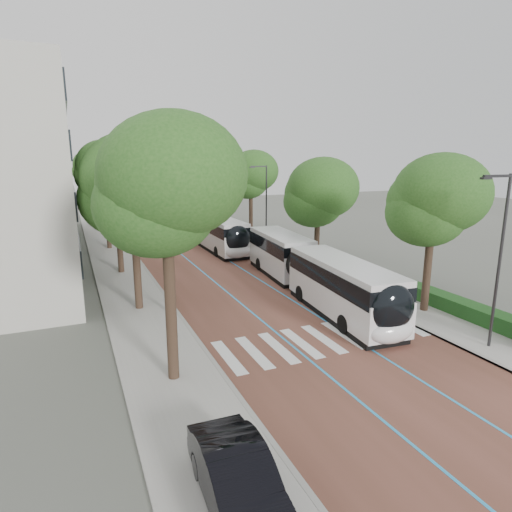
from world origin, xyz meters
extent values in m
plane|color=#51544C|center=(0.00, 0.00, 0.00)|extent=(160.00, 160.00, 0.00)
cube|color=brown|center=(0.00, 40.00, 0.01)|extent=(11.00, 140.00, 0.02)
cube|color=#9B9792|center=(-7.50, 40.00, 0.06)|extent=(4.00, 140.00, 0.12)
cube|color=#9B9792|center=(7.50, 40.00, 0.06)|extent=(4.00, 140.00, 0.12)
cube|color=gray|center=(-5.60, 40.00, 0.06)|extent=(0.20, 140.00, 0.14)
cube|color=gray|center=(5.60, 40.00, 0.06)|extent=(0.20, 140.00, 0.14)
cube|color=silver|center=(-4.80, 1.00, 0.03)|extent=(0.55, 3.60, 0.01)
cube|color=silver|center=(-3.55, 1.00, 0.03)|extent=(0.55, 3.60, 0.01)
cube|color=silver|center=(-2.30, 1.00, 0.03)|extent=(0.55, 3.60, 0.01)
cube|color=silver|center=(-1.05, 1.00, 0.03)|extent=(0.55, 3.60, 0.01)
cube|color=silver|center=(0.20, 1.00, 0.03)|extent=(0.55, 3.60, 0.01)
cube|color=silver|center=(1.45, 1.00, 0.03)|extent=(0.55, 3.60, 0.01)
cube|color=silver|center=(2.70, 1.00, 0.03)|extent=(0.55, 3.60, 0.01)
cube|color=silver|center=(3.95, 1.00, 0.03)|extent=(0.55, 3.60, 0.01)
cube|color=silver|center=(5.20, 1.00, 0.03)|extent=(0.55, 3.60, 0.01)
cube|color=#2993CF|center=(-1.60, 40.00, 0.02)|extent=(0.12, 126.00, 0.01)
cube|color=#2993CF|center=(1.60, 40.00, 0.02)|extent=(0.12, 126.00, 0.01)
cube|color=black|center=(-10.45, 28.00, 3.00)|extent=(0.12, 38.00, 1.60)
cube|color=black|center=(-10.45, 28.00, 6.20)|extent=(0.12, 38.00, 1.60)
cube|color=black|center=(-10.45, 28.00, 9.40)|extent=(0.12, 38.00, 1.60)
cube|color=black|center=(-10.45, 28.00, 12.40)|extent=(0.12, 38.00, 1.60)
cube|color=#184317|center=(9.10, 0.00, 0.52)|extent=(1.20, 14.00, 0.80)
cylinder|color=#29292B|center=(6.80, -3.00, 4.12)|extent=(0.14, 0.14, 8.00)
cube|color=#29292B|center=(6.00, -3.00, 8.02)|extent=(1.70, 0.12, 0.12)
cube|color=#29292B|center=(5.30, -3.00, 7.94)|extent=(0.50, 0.20, 0.10)
cylinder|color=#29292B|center=(6.80, 22.00, 4.12)|extent=(0.14, 0.14, 8.00)
cube|color=#29292B|center=(6.00, 22.00, 8.02)|extent=(1.70, 0.12, 0.12)
cube|color=#29292B|center=(5.30, 22.00, 7.94)|extent=(0.50, 0.20, 0.10)
cylinder|color=#29292B|center=(-6.10, 8.00, 4.12)|extent=(0.14, 0.14, 8.00)
cylinder|color=black|center=(-7.50, 0.00, 2.68)|extent=(0.44, 0.44, 5.36)
ellipsoid|color=#1F4C18|center=(-7.50, 0.00, 7.56)|extent=(5.41, 5.41, 4.60)
cylinder|color=black|center=(-7.50, 9.00, 2.50)|extent=(0.44, 0.44, 5.01)
ellipsoid|color=#1F4C18|center=(-7.50, 9.00, 7.06)|extent=(6.15, 6.15, 5.23)
cylinder|color=black|center=(-7.50, 18.00, 2.33)|extent=(0.44, 0.44, 4.66)
ellipsoid|color=#1F4C18|center=(-7.50, 18.00, 6.56)|extent=(5.55, 5.55, 4.72)
cylinder|color=black|center=(-7.50, 28.00, 2.69)|extent=(0.44, 0.44, 5.37)
ellipsoid|color=#1F4C18|center=(-7.50, 28.00, 7.57)|extent=(5.58, 5.58, 4.74)
cylinder|color=black|center=(-7.50, 40.00, 2.63)|extent=(0.44, 0.44, 5.25)
ellipsoid|color=#1F4C18|center=(-7.50, 40.00, 7.40)|extent=(5.27, 5.27, 4.48)
cylinder|color=black|center=(-7.50, 55.00, 2.59)|extent=(0.44, 0.44, 5.18)
ellipsoid|color=#1F4C18|center=(-7.50, 55.00, 7.29)|extent=(5.31, 5.31, 4.52)
cylinder|color=black|center=(7.70, 2.00, 2.23)|extent=(0.44, 0.44, 4.46)
ellipsoid|color=#1F4C18|center=(7.70, 2.00, 6.28)|extent=(5.20, 5.20, 4.42)
cylinder|color=black|center=(7.70, 14.00, 2.07)|extent=(0.44, 0.44, 4.15)
ellipsoid|color=#1F4C18|center=(7.70, 14.00, 5.85)|extent=(5.79, 5.79, 4.92)
cylinder|color=black|center=(7.70, 28.00, 2.42)|extent=(0.44, 0.44, 4.85)
ellipsoid|color=#1F4C18|center=(7.70, 28.00, 6.83)|extent=(5.37, 5.37, 4.57)
cylinder|color=black|center=(7.70, 44.00, 2.23)|extent=(0.44, 0.44, 4.45)
ellipsoid|color=#1F4C18|center=(7.70, 44.00, 6.27)|extent=(4.90, 4.90, 4.16)
cylinder|color=black|center=(3.35, 8.47, 1.77)|extent=(2.37, 1.10, 2.30)
cube|color=silver|center=(2.89, 3.36, 1.26)|extent=(3.33, 9.55, 1.82)
cube|color=black|center=(2.89, 3.36, 2.40)|extent=(3.35, 9.36, 0.97)
cube|color=silver|center=(2.89, 3.36, 3.04)|extent=(3.26, 9.36, 0.31)
cube|color=black|center=(2.89, 3.36, 0.17)|extent=(3.25, 9.17, 0.35)
cube|color=silver|center=(3.74, 12.77, 1.26)|extent=(3.19, 7.93, 1.82)
cube|color=black|center=(3.74, 12.77, 2.40)|extent=(3.21, 7.78, 0.97)
cube|color=silver|center=(3.74, 12.77, 3.04)|extent=(3.12, 7.77, 0.31)
cube|color=black|center=(3.74, 12.77, 0.17)|extent=(3.11, 7.62, 0.35)
ellipsoid|color=black|center=(2.48, -1.15, 2.00)|extent=(2.44, 1.31, 2.28)
ellipsoid|color=silver|center=(2.48, -1.20, 0.86)|extent=(2.43, 1.21, 1.14)
cylinder|color=black|center=(1.56, 1.19, 0.50)|extent=(0.39, 1.02, 1.00)
cylinder|color=black|center=(3.81, 0.99, 0.50)|extent=(0.39, 1.02, 1.00)
cylinder|color=black|center=(2.76, 14.53, 0.50)|extent=(0.39, 1.02, 1.00)
cylinder|color=black|center=(5.01, 14.33, 0.50)|extent=(0.39, 1.02, 1.00)
cylinder|color=black|center=(2.04, 6.53, 0.50)|extent=(0.39, 1.02, 1.00)
cylinder|color=black|center=(4.29, 6.32, 0.50)|extent=(0.39, 1.02, 1.00)
cube|color=silver|center=(2.26, 23.97, 1.26)|extent=(2.55, 12.01, 1.82)
cube|color=black|center=(2.26, 23.97, 2.40)|extent=(2.59, 11.77, 0.97)
cube|color=silver|center=(2.26, 23.97, 3.04)|extent=(2.50, 11.77, 0.31)
cube|color=black|center=(2.26, 23.97, 0.17)|extent=(2.50, 11.53, 0.35)
ellipsoid|color=black|center=(2.28, 18.12, 2.00)|extent=(2.35, 1.11, 2.28)
ellipsoid|color=silver|center=(2.28, 18.07, 0.86)|extent=(2.35, 1.01, 1.14)
cylinder|color=black|center=(1.14, 20.36, 0.50)|extent=(0.30, 1.00, 1.00)
cylinder|color=black|center=(3.40, 20.37, 0.50)|extent=(0.30, 1.00, 1.00)
cylinder|color=black|center=(1.11, 27.76, 0.50)|extent=(0.30, 1.00, 1.00)
cylinder|color=black|center=(3.37, 27.77, 0.50)|extent=(0.30, 1.00, 1.00)
cube|color=silver|center=(2.62, 36.98, 1.26)|extent=(3.28, 12.14, 1.82)
cube|color=black|center=(2.62, 36.98, 2.40)|extent=(3.31, 11.90, 0.97)
cube|color=silver|center=(2.62, 36.98, 3.04)|extent=(3.22, 11.90, 0.31)
cube|color=black|center=(2.62, 36.98, 0.17)|extent=(3.20, 11.66, 0.35)
ellipsoid|color=black|center=(2.24, 31.14, 2.00)|extent=(2.42, 1.25, 2.28)
ellipsoid|color=silver|center=(2.23, 31.09, 0.86)|extent=(2.41, 1.15, 1.14)
cylinder|color=black|center=(1.26, 33.46, 0.50)|extent=(0.37, 1.02, 1.00)
cylinder|color=black|center=(3.51, 33.32, 0.50)|extent=(0.37, 1.02, 1.00)
cylinder|color=black|center=(1.74, 40.85, 0.50)|extent=(0.37, 1.02, 1.00)
cylinder|color=black|center=(4.00, 40.70, 0.50)|extent=(0.37, 1.02, 1.00)
cube|color=silver|center=(2.16, 48.85, 1.26)|extent=(2.62, 12.02, 1.82)
cube|color=black|center=(2.16, 48.85, 2.40)|extent=(2.66, 11.78, 0.97)
cube|color=silver|center=(2.16, 48.85, 3.04)|extent=(2.57, 11.78, 0.31)
cube|color=black|center=(2.16, 48.85, 0.17)|extent=(2.57, 11.54, 0.35)
ellipsoid|color=black|center=(2.22, 43.00, 2.00)|extent=(2.36, 1.12, 2.28)
ellipsoid|color=silver|center=(2.22, 42.95, 0.86)|extent=(2.36, 1.02, 1.14)
cylinder|color=black|center=(1.07, 45.24, 0.50)|extent=(0.31, 1.00, 1.00)
cylinder|color=black|center=(3.33, 45.27, 0.50)|extent=(0.31, 1.00, 1.00)
cylinder|color=black|center=(0.99, 52.64, 0.50)|extent=(0.31, 1.00, 1.00)
cylinder|color=black|center=(3.25, 52.67, 0.50)|extent=(0.31, 1.00, 1.00)
imported|color=black|center=(-7.50, -7.25, 0.89)|extent=(1.80, 4.74, 1.54)
camera|label=1|loc=(-10.75, -15.76, 8.74)|focal=30.00mm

